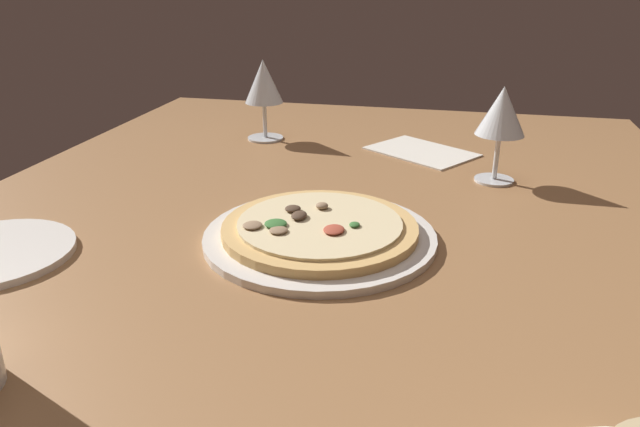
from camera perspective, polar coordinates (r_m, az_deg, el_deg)
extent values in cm
cube|color=#996B42|center=(80.01, 0.02, -2.86)|extent=(150.00, 110.00, 4.00)
cylinder|color=silver|center=(76.02, -0.02, -2.21)|extent=(29.53, 29.53, 1.00)
cylinder|color=tan|center=(75.56, -0.02, -1.45)|extent=(24.82, 24.82, 1.20)
cylinder|color=beige|center=(75.24, -0.02, -0.90)|extent=(20.85, 20.85, 0.40)
ellipsoid|color=#4C3828|center=(78.27, -2.60, 0.47)|extent=(2.15, 2.08, 0.68)
ellipsoid|color=#387033|center=(73.81, 3.31, -1.06)|extent=(1.62, 1.31, 0.44)
ellipsoid|color=#937556|center=(72.30, -3.99, -1.59)|extent=(2.34, 2.24, 0.49)
ellipsoid|color=#937556|center=(73.95, -6.46, -1.11)|extent=(2.59, 2.41, 0.49)
ellipsoid|color=#937556|center=(78.97, 0.22, 0.75)|extent=(1.75, 1.63, 0.80)
ellipsoid|color=#387033|center=(74.03, -4.25, -0.96)|extent=(2.88, 2.79, 0.57)
ellipsoid|color=#4C3828|center=(76.08, -2.00, -0.17)|extent=(2.78, 1.95, 0.73)
ellipsoid|color=#AD4733|center=(72.27, 1.33, -1.54)|extent=(3.06, 2.56, 0.52)
cylinder|color=silver|center=(121.68, -5.22, 7.19)|extent=(7.11, 7.11, 0.40)
cylinder|color=silver|center=(120.75, -5.28, 8.88)|extent=(0.80, 0.80, 7.01)
cone|color=silver|center=(119.17, -5.41, 12.46)|extent=(7.50, 7.50, 8.32)
cone|color=maroon|center=(119.52, -5.38, 11.56)|extent=(3.66, 3.66, 4.51)
cylinder|color=silver|center=(101.02, 16.25, 3.10)|extent=(6.28, 6.28, 0.40)
cylinder|color=silver|center=(99.85, 16.49, 5.19)|extent=(0.80, 0.80, 7.35)
cone|color=silver|center=(97.98, 16.97, 9.36)|extent=(7.68, 7.68, 7.59)
cone|color=maroon|center=(98.42, 16.84, 8.25)|extent=(3.34, 3.34, 3.67)
cube|color=silver|center=(113.79, 9.63, 5.84)|extent=(20.93, 22.44, 0.30)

